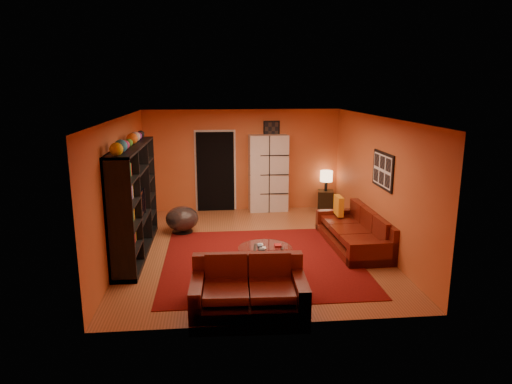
{
  "coord_description": "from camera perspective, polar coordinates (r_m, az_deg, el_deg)",
  "views": [
    {
      "loc": [
        -0.77,
        -8.62,
        3.18
      ],
      "look_at": [
        0.07,
        0.1,
        1.13
      ],
      "focal_mm": 32.0,
      "sensor_mm": 36.0,
      "label": 1
    }
  ],
  "objects": [
    {
      "name": "wall_art_back",
      "position": [
        11.75,
        1.95,
        7.63
      ],
      "size": [
        0.42,
        0.03,
        0.52
      ],
      "primitive_type": "cube",
      "color": "black",
      "rests_on": "wall_back"
    },
    {
      "name": "wall_front",
      "position": [
        5.98,
        2.18,
        -5.22
      ],
      "size": [
        6.0,
        0.0,
        6.0
      ],
      "primitive_type": "plane",
      "rotation": [
        -1.57,
        0.0,
        0.0
      ],
      "color": "#BF572A",
      "rests_on": "floor"
    },
    {
      "name": "storage_cabinet",
      "position": [
        11.71,
        1.54,
        2.35
      ],
      "size": [
        1.0,
        0.48,
        1.97
      ],
      "primitive_type": "cube",
      "rotation": [
        0.0,
        0.0,
        0.04
      ],
      "color": "beige",
      "rests_on": "floor"
    },
    {
      "name": "wall_left",
      "position": [
        8.99,
        -16.49,
        0.53
      ],
      "size": [
        0.0,
        6.0,
        6.0
      ],
      "primitive_type": "plane",
      "rotation": [
        1.57,
        0.0,
        1.57
      ],
      "color": "#BF572A",
      "rests_on": "floor"
    },
    {
      "name": "loveseat",
      "position": [
        6.87,
        -0.94,
        -11.82
      ],
      "size": [
        1.72,
        1.08,
        0.85
      ],
      "rotation": [
        0.0,
        0.0,
        1.53
      ],
      "color": "#470F09",
      "rests_on": "rug"
    },
    {
      "name": "side_table",
      "position": [
        12.1,
        8.68,
        -1.01
      ],
      "size": [
        0.48,
        0.48,
        0.5
      ],
      "primitive_type": "cube",
      "rotation": [
        0.0,
        0.0,
        -0.23
      ],
      "color": "black",
      "rests_on": "floor"
    },
    {
      "name": "wall_right",
      "position": [
        9.41,
        14.95,
        1.17
      ],
      "size": [
        0.0,
        6.0,
        6.0
      ],
      "primitive_type": "plane",
      "rotation": [
        1.57,
        0.0,
        -1.57
      ],
      "color": "#BF572A",
      "rests_on": "floor"
    },
    {
      "name": "entertainment_unit",
      "position": [
        9.0,
        -14.98,
        -0.99
      ],
      "size": [
        0.45,
        3.0,
        2.1
      ],
      "primitive_type": "cube",
      "color": "black",
      "rests_on": "floor"
    },
    {
      "name": "wall_art_right",
      "position": [
        9.07,
        15.59,
        2.63
      ],
      "size": [
        0.03,
        1.0,
        0.7
      ],
      "primitive_type": "cube",
      "color": "black",
      "rests_on": "wall_right"
    },
    {
      "name": "floor",
      "position": [
        9.22,
        -0.39,
        -7.03
      ],
      "size": [
        6.0,
        6.0,
        0.0
      ],
      "primitive_type": "plane",
      "color": "brown",
      "rests_on": "ground"
    },
    {
      "name": "rug",
      "position": [
        8.58,
        0.7,
        -8.58
      ],
      "size": [
        3.6,
        3.6,
        0.01
      ],
      "primitive_type": "cube",
      "color": "#500909",
      "rests_on": "floor"
    },
    {
      "name": "ceiling",
      "position": [
        8.67,
        -0.42,
        9.31
      ],
      "size": [
        6.0,
        6.0,
        0.0
      ],
      "primitive_type": "plane",
      "rotation": [
        3.14,
        0.0,
        0.0
      ],
      "color": "white",
      "rests_on": "wall_back"
    },
    {
      "name": "tv",
      "position": [
        8.94,
        -14.71,
        -1.63
      ],
      "size": [
        0.85,
        0.11,
        0.49
      ],
      "primitive_type": "imported",
      "rotation": [
        0.0,
        0.0,
        1.57
      ],
      "color": "black",
      "rests_on": "entertainment_unit"
    },
    {
      "name": "coffee_table",
      "position": [
        7.88,
        1.16,
        -7.33
      ],
      "size": [
        0.93,
        0.93,
        0.46
      ],
      "rotation": [
        0.0,
        0.0,
        0.13
      ],
      "color": "silver",
      "rests_on": "floor"
    },
    {
      "name": "throw_pillow",
      "position": [
        10.1,
        10.29,
        -1.68
      ],
      "size": [
        0.12,
        0.42,
        0.42
      ],
      "primitive_type": "cube",
      "color": "orange",
      "rests_on": "sofa"
    },
    {
      "name": "doorway",
      "position": [
        11.78,
        -5.09,
        2.54
      ],
      "size": [
        0.95,
        0.1,
        2.04
      ],
      "primitive_type": "cube",
      "color": "black",
      "rests_on": "floor"
    },
    {
      "name": "bowl_chair",
      "position": [
        10.21,
        -9.22,
        -3.33
      ],
      "size": [
        0.72,
        0.72,
        0.58
      ],
      "color": "black",
      "rests_on": "floor"
    },
    {
      "name": "table_lamp",
      "position": [
        11.96,
        8.78,
        1.91
      ],
      "size": [
        0.32,
        0.32,
        0.53
      ],
      "color": "black",
      "rests_on": "side_table"
    },
    {
      "name": "sofa",
      "position": [
        9.5,
        12.66,
        -4.94
      ],
      "size": [
        1.04,
        2.4,
        0.85
      ],
      "rotation": [
        0.0,
        0.0,
        0.03
      ],
      "color": "#470F09",
      "rests_on": "rug"
    },
    {
      "name": "wall_back",
      "position": [
        11.79,
        -1.71,
        3.98
      ],
      "size": [
        6.0,
        0.0,
        6.0
      ],
      "primitive_type": "plane",
      "rotation": [
        1.57,
        0.0,
        0.0
      ],
      "color": "#BF572A",
      "rests_on": "floor"
    }
  ]
}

